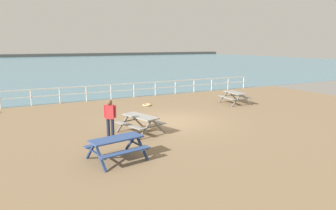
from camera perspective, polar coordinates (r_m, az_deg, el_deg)
name	(u,v)px	position (r m, az deg, el deg)	size (l,w,h in m)	color
ground_plane	(173,123)	(15.87, 0.90, -3.37)	(30.00, 24.00, 0.20)	#846B4C
sea_band	(49,64)	(66.76, -21.37, 7.12)	(142.00, 90.00, 0.01)	teal
distant_shoreline	(33,57)	(109.56, -23.95, 8.24)	(142.00, 6.00, 1.80)	#4C4C47
seaward_railing	(123,88)	(22.69, -8.46, 3.12)	(23.07, 0.07, 1.08)	white
picnic_table_near_left	(140,120)	(13.73, -5.17, -2.79)	(1.96, 2.16, 0.80)	gray
picnic_table_near_right	(117,143)	(10.66, -9.56, -7.06)	(2.02, 1.79, 0.80)	#334C84
picnic_table_mid_centre	(235,95)	(20.86, 12.38, 1.82)	(1.71, 1.95, 0.80)	gray
visitor	(110,116)	(12.99, -10.76, -2.11)	(0.48, 0.36, 1.66)	#1E2338
rope_coil	(147,105)	(19.80, -3.99, 0.01)	(0.55, 0.55, 0.11)	tan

